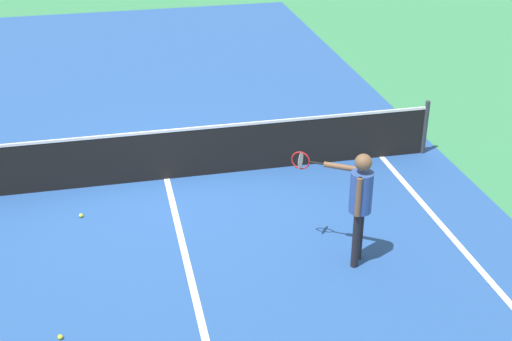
% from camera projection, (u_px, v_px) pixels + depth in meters
% --- Properties ---
extents(ground_plane, '(60.00, 60.00, 0.00)m').
position_uv_depth(ground_plane, '(167.00, 179.00, 12.68)').
color(ground_plane, '#337F51').
extents(court_surface_inbounds, '(10.62, 24.40, 0.00)m').
position_uv_depth(court_surface_inbounds, '(167.00, 179.00, 12.68)').
color(court_surface_inbounds, '#234C93').
rests_on(court_surface_inbounds, ground_plane).
extents(line_center_service, '(0.10, 6.40, 0.01)m').
position_uv_depth(line_center_service, '(192.00, 282.00, 9.90)').
color(line_center_service, white).
rests_on(line_center_service, ground_plane).
extents(net, '(9.98, 0.09, 1.07)m').
position_uv_depth(net, '(165.00, 154.00, 12.46)').
color(net, '#33383D').
rests_on(net, ground_plane).
extents(player_near, '(0.98, 0.94, 1.75)m').
position_uv_depth(player_near, '(359.00, 196.00, 9.87)').
color(player_near, black).
rests_on(player_near, ground_plane).
extents(tennis_ball_near_net, '(0.07, 0.07, 0.07)m').
position_uv_depth(tennis_ball_near_net, '(81.00, 216.00, 11.47)').
color(tennis_ball_near_net, '#CCE033').
rests_on(tennis_ball_near_net, ground_plane).
extents(tennis_ball_mid_court, '(0.07, 0.07, 0.07)m').
position_uv_depth(tennis_ball_mid_court, '(60.00, 337.00, 8.83)').
color(tennis_ball_mid_court, '#CCE033').
rests_on(tennis_ball_mid_court, ground_plane).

